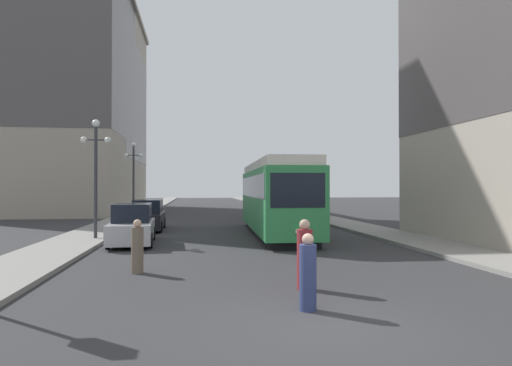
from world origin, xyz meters
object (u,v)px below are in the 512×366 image
object	(u,v)px
pedestrian_crossing_far	(305,257)
pedestrian_crossing_near	(137,248)
pedestrian_on_sidewalk	(308,274)
parked_car_left_mid	(148,216)
lamp_post_left_far	(134,169)
streetcar	(275,196)
parked_car_left_near	(133,225)
transit_bus	(287,194)
lamp_post_left_near	(96,160)

from	to	relation	value
pedestrian_crossing_far	pedestrian_crossing_near	bearing A→B (deg)	-100.16
pedestrian_crossing_far	pedestrian_on_sidewalk	xyz separation A→B (m)	(-0.40, -1.85, -0.07)
parked_car_left_mid	lamp_post_left_far	world-z (taller)	lamp_post_left_far
pedestrian_crossing_far	pedestrian_on_sidewalk	bearing A→B (deg)	9.29
streetcar	parked_car_left_near	world-z (taller)	streetcar
transit_bus	lamp_post_left_near	bearing A→B (deg)	-127.33
transit_bus	streetcar	bearing A→B (deg)	-102.70
parked_car_left_mid	pedestrian_crossing_far	xyz separation A→B (m)	(5.53, -16.28, -0.03)
pedestrian_on_sidewalk	lamp_post_left_far	world-z (taller)	lamp_post_left_far
streetcar	pedestrian_crossing_far	size ratio (longest dim) A/B	7.26
transit_bus	pedestrian_on_sidewalk	bearing A→B (deg)	-99.20
pedestrian_crossing_far	pedestrian_on_sidewalk	world-z (taller)	pedestrian_crossing_far
streetcar	transit_bus	world-z (taller)	streetcar
transit_bus	pedestrian_on_sidewalk	world-z (taller)	transit_bus
transit_bus	lamp_post_left_far	size ratio (longest dim) A/B	2.11
pedestrian_on_sidewalk	lamp_post_left_near	world-z (taller)	lamp_post_left_near
parked_car_left_near	pedestrian_on_sidewalk	xyz separation A→B (m)	(5.13, -11.54, -0.10)
lamp_post_left_near	pedestrian_crossing_far	bearing A→B (deg)	-56.10
transit_bus	pedestrian_crossing_near	size ratio (longest dim) A/B	7.73
parked_car_left_mid	lamp_post_left_near	xyz separation A→B (m)	(-1.90, -5.23, 3.01)
transit_bus	parked_car_left_near	xyz separation A→B (m)	(-10.69, -16.78, -1.10)
streetcar	pedestrian_crossing_near	world-z (taller)	streetcar
streetcar	pedestrian_crossing_far	distance (m)	12.78
parked_car_left_near	pedestrian_crossing_far	size ratio (longest dim) A/B	2.77
pedestrian_on_sidewalk	lamp_post_left_near	bearing A→B (deg)	-28.35
lamp_post_left_near	parked_car_left_near	bearing A→B (deg)	-35.70
parked_car_left_mid	pedestrian_crossing_far	world-z (taller)	parked_car_left_mid
parked_car_left_near	pedestrian_crossing_near	distance (m)	7.04
transit_bus	lamp_post_left_near	xyz separation A→B (m)	(-12.59, -15.41, 1.90)
pedestrian_crossing_near	pedestrian_on_sidewalk	distance (m)	6.11
transit_bus	lamp_post_left_far	xyz separation A→B (m)	(-12.59, -2.40, 2.04)
streetcar	parked_car_left_mid	xyz separation A→B (m)	(-7.08, 3.66, -1.26)
parked_car_left_mid	lamp_post_left_near	bearing A→B (deg)	-110.50
parked_car_left_mid	pedestrian_on_sidewalk	size ratio (longest dim) A/B	3.09
pedestrian_crossing_near	lamp_post_left_near	world-z (taller)	lamp_post_left_near
pedestrian_crossing_near	lamp_post_left_near	xyz separation A→B (m)	(-2.99, 8.32, 3.11)
pedestrian_on_sidewalk	transit_bus	bearing A→B (deg)	-68.05
pedestrian_crossing_far	lamp_post_left_near	size ratio (longest dim) A/B	0.31
streetcar	lamp_post_left_far	xyz separation A→B (m)	(-8.98, 11.45, 1.88)
lamp_post_left_far	parked_car_left_near	bearing A→B (deg)	-82.48
parked_car_left_mid	lamp_post_left_far	size ratio (longest dim) A/B	0.84
parked_car_left_mid	streetcar	bearing A→B (deg)	-27.86
lamp_post_left_far	pedestrian_crossing_near	bearing A→B (deg)	-82.03
parked_car_left_near	pedestrian_crossing_far	xyz separation A→B (m)	(5.53, -9.69, -0.03)
streetcar	transit_bus	distance (m)	14.31
pedestrian_crossing_near	pedestrian_crossing_far	bearing A→B (deg)	172.27
transit_bus	lamp_post_left_near	distance (m)	19.99
transit_bus	pedestrian_crossing_near	bearing A→B (deg)	-110.11
parked_car_left_near	lamp_post_left_far	distance (m)	14.84
pedestrian_crossing_far	lamp_post_left_far	size ratio (longest dim) A/B	0.30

